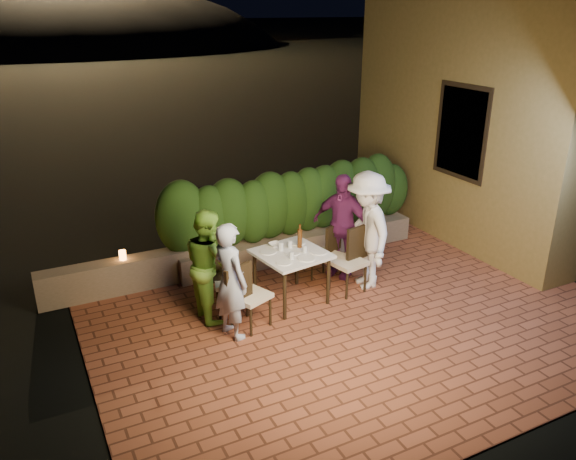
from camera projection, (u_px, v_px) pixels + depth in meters
ground at (364, 321)px, 7.53m from camera, size 400.00×400.00×0.00m
terrace_floor at (344, 308)px, 7.97m from camera, size 7.00×6.00×0.15m
building_wall at (480, 94)px, 9.76m from camera, size 1.60×5.00×5.00m
window_pane at (463, 132)px, 9.21m from camera, size 0.08×1.00×1.40m
window_frame at (462, 132)px, 9.20m from camera, size 0.06×1.15×1.55m
planter at (298, 244)px, 9.44m from camera, size 4.20×0.55×0.40m
hedge at (298, 201)px, 9.17m from camera, size 4.00×0.70×1.10m
parapet at (116, 277)px, 8.17m from camera, size 2.20×0.30×0.50m
hill at (61, 87)px, 59.63m from camera, size 52.00×40.00×22.00m
dining_table at (291, 277)px, 7.89m from camera, size 1.02×1.02×0.75m
plate_nw at (284, 262)px, 7.44m from camera, size 0.21×0.21×0.01m
plate_sw at (268, 252)px, 7.76m from camera, size 0.22×0.22×0.01m
plate_ne at (319, 252)px, 7.76m from camera, size 0.24×0.24×0.01m
plate_se at (297, 242)px, 8.07m from camera, size 0.24×0.24×0.01m
plate_centre at (292, 253)px, 7.74m from camera, size 0.21×0.21×0.01m
plate_front at (306, 258)px, 7.56m from camera, size 0.24×0.24×0.01m
glass_nw at (292, 255)px, 7.54m from camera, size 0.06×0.06×0.10m
glass_sw at (281, 246)px, 7.80m from camera, size 0.07×0.07×0.12m
glass_ne at (305, 249)px, 7.74m from camera, size 0.06×0.06×0.10m
glass_se at (290, 244)px, 7.89m from camera, size 0.06×0.06×0.11m
beer_bottle at (300, 236)px, 7.86m from camera, size 0.07×0.07×0.35m
bowl at (275, 244)px, 7.96m from camera, size 0.20×0.20×0.04m
chair_left_front at (250, 294)px, 7.22m from camera, size 0.57×0.57×0.94m
chair_left_back at (231, 279)px, 7.58m from camera, size 0.56×0.56×0.98m
chair_right_front at (348, 261)px, 8.13m from camera, size 0.53×0.53×0.97m
chair_right_back at (327, 254)px, 8.50m from camera, size 0.53×0.53×0.85m
diner_blue at (230, 281)px, 6.92m from camera, size 0.50×0.64×1.53m
diner_green at (209, 264)px, 7.38m from camera, size 0.61×0.76×1.52m
diner_white at (367, 231)px, 8.16m from camera, size 0.86×1.24×1.76m
diner_purple at (341, 226)px, 8.53m from camera, size 0.83×1.02×1.63m
parapet_lamp at (123, 255)px, 8.11m from camera, size 0.10×0.10×0.14m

